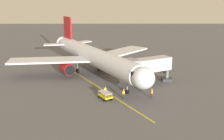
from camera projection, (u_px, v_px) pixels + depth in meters
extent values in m
plane|color=#565659|center=(89.00, 72.00, 62.67)|extent=(220.00, 220.00, 0.00)
cube|color=yellow|center=(92.00, 83.00, 54.33)|extent=(19.46, 35.18, 0.01)
cylinder|color=silver|center=(94.00, 57.00, 59.06)|extent=(19.70, 31.63, 3.80)
ellipsoid|color=silver|center=(143.00, 78.00, 43.69)|extent=(5.09, 5.24, 3.61)
cone|color=silver|center=(64.00, 44.00, 74.67)|extent=(4.44, 4.28, 3.42)
cube|color=black|center=(138.00, 73.00, 44.73)|extent=(3.60, 2.96, 0.90)
cube|color=silver|center=(119.00, 52.00, 66.35)|extent=(14.81, 16.50, 0.36)
cylinder|color=red|center=(115.00, 62.00, 63.16)|extent=(3.65, 4.09, 2.30)
cylinder|color=black|center=(119.00, 64.00, 61.69)|extent=(1.94, 1.19, 2.10)
cube|color=silver|center=(50.00, 60.00, 58.36)|extent=(17.54, 7.17, 0.36)
cylinder|color=red|center=(67.00, 68.00, 57.73)|extent=(3.65, 4.09, 2.30)
cylinder|color=black|center=(70.00, 70.00, 56.25)|extent=(1.94, 1.19, 2.10)
cube|color=red|center=(68.00, 31.00, 71.15)|extent=(2.63, 4.38, 7.20)
cube|color=silver|center=(80.00, 42.00, 73.23)|extent=(6.13, 6.31, 0.24)
cube|color=silver|center=(57.00, 44.00, 70.23)|extent=(6.74, 3.55, 0.24)
cylinder|color=slate|center=(127.00, 84.00, 48.28)|extent=(0.24, 0.24, 2.77)
cylinder|color=black|center=(127.00, 92.00, 48.64)|extent=(0.73, 0.83, 0.70)
cylinder|color=slate|center=(99.00, 62.00, 63.37)|extent=(0.24, 0.24, 2.77)
cylinder|color=black|center=(99.00, 68.00, 63.73)|extent=(0.92, 1.18, 1.10)
cylinder|color=slate|center=(78.00, 65.00, 60.93)|extent=(0.24, 0.24, 2.77)
cylinder|color=black|center=(78.00, 71.00, 61.30)|extent=(0.92, 1.18, 1.10)
cube|color=#B7B7BC|center=(149.00, 65.00, 52.87)|extent=(9.14, 6.61, 2.50)
cube|color=gray|center=(129.00, 68.00, 50.76)|extent=(3.99, 4.15, 3.00)
cylinder|color=slate|center=(167.00, 72.00, 55.48)|extent=(0.70, 0.70, 3.90)
cube|color=#333338|center=(167.00, 79.00, 55.91)|extent=(2.00, 2.00, 0.60)
cylinder|color=#23232D|center=(123.00, 96.00, 46.06)|extent=(0.26, 0.26, 0.88)
cube|color=orange|center=(124.00, 92.00, 45.86)|extent=(0.42, 0.32, 0.60)
cube|color=silver|center=(124.00, 92.00, 45.86)|extent=(0.44, 0.33, 0.10)
sphere|color=tan|center=(124.00, 90.00, 45.75)|extent=(0.22, 0.22, 0.22)
cylinder|color=#23232D|center=(152.00, 96.00, 46.33)|extent=(0.26, 0.26, 0.88)
cube|color=orange|center=(152.00, 92.00, 46.14)|extent=(0.33, 0.43, 0.60)
cube|color=silver|center=(152.00, 92.00, 46.14)|extent=(0.34, 0.45, 0.10)
sphere|color=beige|center=(152.00, 89.00, 46.03)|extent=(0.22, 0.22, 0.22)
cylinder|color=#23232D|center=(105.00, 94.00, 47.13)|extent=(0.26, 0.26, 0.88)
cube|color=#D8EA19|center=(105.00, 90.00, 46.94)|extent=(0.40, 0.27, 0.60)
cube|color=silver|center=(105.00, 90.00, 46.94)|extent=(0.42, 0.28, 0.10)
sphere|color=beige|center=(105.00, 88.00, 46.83)|extent=(0.22, 0.22, 0.22)
cube|color=yellow|center=(163.00, 69.00, 62.53)|extent=(2.91, 2.70, 0.24)
cube|color=silver|center=(163.00, 66.00, 62.35)|extent=(2.91, 2.70, 0.08)
cylinder|color=slate|center=(169.00, 68.00, 62.19)|extent=(0.06, 0.06, 0.55)
cylinder|color=slate|center=(167.00, 69.00, 61.24)|extent=(0.06, 0.06, 0.55)
cylinder|color=slate|center=(160.00, 66.00, 63.60)|extent=(0.06, 0.06, 0.55)
cylinder|color=slate|center=(157.00, 67.00, 62.65)|extent=(0.06, 0.06, 0.55)
cylinder|color=black|center=(168.00, 71.00, 62.56)|extent=(0.50, 0.47, 0.44)
cylinder|color=black|center=(166.00, 72.00, 61.56)|extent=(0.50, 0.47, 0.44)
cylinder|color=black|center=(161.00, 69.00, 63.67)|extent=(0.50, 0.47, 0.44)
cylinder|color=black|center=(158.00, 71.00, 62.68)|extent=(0.50, 0.47, 0.44)
cube|color=yellow|center=(105.00, 96.00, 45.93)|extent=(2.52, 2.95, 0.24)
cube|color=silver|center=(105.00, 92.00, 45.76)|extent=(2.52, 2.95, 0.08)
cylinder|color=slate|center=(112.00, 95.00, 45.13)|extent=(0.06, 0.06, 0.55)
cylinder|color=slate|center=(106.00, 97.00, 44.52)|extent=(0.06, 0.06, 0.55)
cylinder|color=slate|center=(105.00, 91.00, 47.13)|extent=(0.06, 0.06, 0.55)
cylinder|color=slate|center=(99.00, 92.00, 46.52)|extent=(0.06, 0.06, 0.55)
cylinder|color=black|center=(112.00, 99.00, 45.55)|extent=(0.44, 0.51, 0.44)
cylinder|color=black|center=(105.00, 100.00, 44.91)|extent=(0.44, 0.51, 0.44)
cylinder|color=black|center=(106.00, 96.00, 47.13)|extent=(0.44, 0.51, 0.44)
cylinder|color=black|center=(99.00, 97.00, 46.49)|extent=(0.44, 0.51, 0.44)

